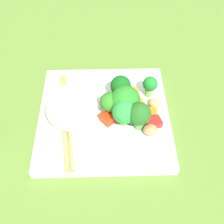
{
  "coord_description": "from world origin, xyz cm",
  "views": [
    {
      "loc": [
        35.02,
        1.52,
        45.22
      ],
      "look_at": [
        1.34,
        1.61,
        3.88
      ],
      "focal_mm": 44.44,
      "sensor_mm": 36.0,
      "label": 1
    }
  ],
  "objects_px": {
    "square_plate": "(104,116)",
    "carrot_slice_1": "(136,112)",
    "chopstick_pair": "(66,117)",
    "broccoli_floret_4": "(139,114)",
    "rice_mound": "(72,107)"
  },
  "relations": [
    {
      "from": "broccoli_floret_4",
      "to": "square_plate",
      "type": "bearing_deg",
      "value": -117.86
    },
    {
      "from": "square_plate",
      "to": "chopstick_pair",
      "type": "height_order",
      "value": "chopstick_pair"
    },
    {
      "from": "square_plate",
      "to": "carrot_slice_1",
      "type": "distance_m",
      "value": 0.06
    },
    {
      "from": "rice_mound",
      "to": "chopstick_pair",
      "type": "distance_m",
      "value": 0.04
    },
    {
      "from": "broccoli_floret_4",
      "to": "carrot_slice_1",
      "type": "xyz_separation_m",
      "value": [
        -0.03,
        -0.0,
        -0.04
      ]
    },
    {
      "from": "square_plate",
      "to": "chopstick_pair",
      "type": "distance_m",
      "value": 0.08
    },
    {
      "from": "square_plate",
      "to": "broccoli_floret_4",
      "type": "height_order",
      "value": "broccoli_floret_4"
    },
    {
      "from": "rice_mound",
      "to": "carrot_slice_1",
      "type": "xyz_separation_m",
      "value": [
        -0.02,
        0.12,
        -0.04
      ]
    },
    {
      "from": "broccoli_floret_4",
      "to": "carrot_slice_1",
      "type": "relative_size",
      "value": 2.56
    },
    {
      "from": "broccoli_floret_4",
      "to": "chopstick_pair",
      "type": "bearing_deg",
      "value": -98.68
    },
    {
      "from": "square_plate",
      "to": "carrot_slice_1",
      "type": "relative_size",
      "value": 10.35
    },
    {
      "from": "square_plate",
      "to": "chopstick_pair",
      "type": "relative_size",
      "value": 1.09
    },
    {
      "from": "square_plate",
      "to": "carrot_slice_1",
      "type": "xyz_separation_m",
      "value": [
        -0.0,
        0.06,
        0.01
      ]
    },
    {
      "from": "carrot_slice_1",
      "to": "square_plate",
      "type": "bearing_deg",
      "value": -89.91
    },
    {
      "from": "chopstick_pair",
      "to": "square_plate",
      "type": "bearing_deg",
      "value": 91.0
    }
  ]
}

